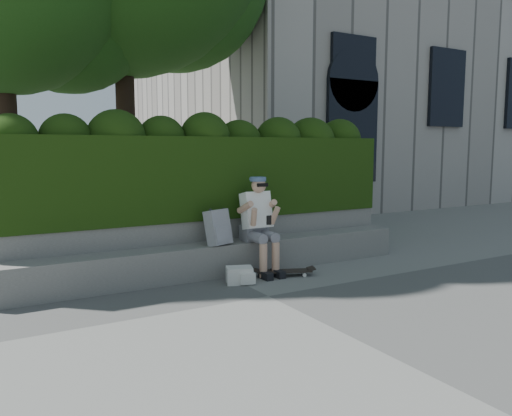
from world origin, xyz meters
TOP-DOWN VIEW (x-y plane):
  - ground at (0.00, 0.00)m, footprint 80.00×80.00m
  - bench_ledge at (0.00, 1.25)m, footprint 6.00×0.45m
  - planter_wall at (0.00, 1.73)m, footprint 6.00×0.50m
  - hedge at (0.00, 1.95)m, footprint 6.00×1.00m
  - person at (0.48, 1.07)m, footprint 0.40×0.76m
  - skateboard at (0.68, 0.70)m, footprint 0.79×0.47m
  - backpack_plaid at (-0.12, 1.15)m, footprint 0.37×0.28m
  - backpack_ground at (-0.04, 0.68)m, footprint 0.40×0.34m

SIDE VIEW (x-z plane):
  - ground at x=0.00m, z-range 0.00..0.00m
  - skateboard at x=0.68m, z-range 0.03..0.11m
  - backpack_ground at x=-0.04m, z-range 0.00..0.22m
  - bench_ledge at x=0.00m, z-range 0.00..0.45m
  - planter_wall at x=0.00m, z-range 0.00..0.75m
  - backpack_plaid at x=-0.12m, z-range 0.45..0.94m
  - person at x=0.48m, z-range 0.06..1.44m
  - hedge at x=0.00m, z-range 0.75..1.95m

